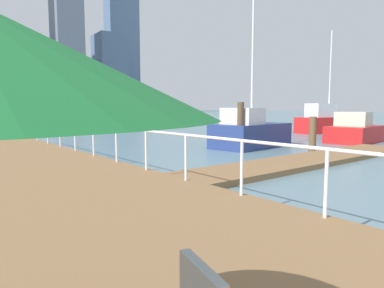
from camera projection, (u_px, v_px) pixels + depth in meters
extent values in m
plane|color=slate|center=(101.00, 145.00, 18.96)|extent=(300.00, 300.00, 0.00)
cube|color=olive|center=(305.00, 161.00, 12.83)|extent=(13.59, 2.00, 0.18)
cylinder|color=white|center=(326.00, 184.00, 5.22)|extent=(0.06, 0.06, 1.05)
cylinder|color=white|center=(242.00, 168.00, 6.56)|extent=(0.06, 0.06, 1.05)
cylinder|color=white|center=(186.00, 158.00, 7.89)|extent=(0.06, 0.06, 1.05)
cylinder|color=white|center=(146.00, 150.00, 9.23)|extent=(0.06, 0.06, 1.05)
cylinder|color=white|center=(116.00, 145.00, 10.56)|extent=(0.06, 0.06, 1.05)
cylinder|color=white|center=(93.00, 141.00, 11.90)|extent=(0.06, 0.06, 1.05)
cylinder|color=white|center=(75.00, 137.00, 13.23)|extent=(0.06, 0.06, 1.05)
cylinder|color=white|center=(60.00, 135.00, 14.57)|extent=(0.06, 0.06, 1.05)
cylinder|color=white|center=(47.00, 132.00, 15.90)|extent=(0.06, 0.06, 1.05)
cylinder|color=white|center=(37.00, 130.00, 17.24)|extent=(0.06, 0.06, 1.05)
cylinder|color=white|center=(28.00, 129.00, 18.57)|extent=(0.06, 0.06, 1.05)
cylinder|color=white|center=(164.00, 133.00, 8.50)|extent=(0.06, 25.89, 0.06)
cylinder|color=brown|center=(240.00, 127.00, 16.35)|extent=(0.31, 0.31, 2.31)
cylinder|color=brown|center=(313.00, 135.00, 15.82)|extent=(0.32, 0.32, 1.64)
cube|color=red|center=(328.00, 125.00, 28.26)|extent=(6.30, 2.60, 1.26)
cube|color=white|center=(321.00, 110.00, 27.68)|extent=(2.50, 1.70, 1.09)
cylinder|color=silver|center=(330.00, 74.00, 27.83)|extent=(0.12, 0.12, 6.89)
cube|color=navy|center=(251.00, 135.00, 17.99)|extent=(4.79, 2.78, 1.22)
cube|color=white|center=(243.00, 116.00, 17.31)|extent=(1.74, 1.94, 0.82)
cylinder|color=silver|center=(253.00, 40.00, 17.47)|extent=(0.12, 0.12, 8.42)
cube|color=red|center=(355.00, 134.00, 20.47)|extent=(4.32, 2.65, 0.96)
cube|color=beige|center=(353.00, 119.00, 20.07)|extent=(1.51, 1.88, 0.83)
cube|color=slate|center=(5.00, 73.00, 123.95)|extent=(10.26, 12.29, 28.51)
cube|color=slate|center=(110.00, 74.00, 137.72)|extent=(11.45, 13.58, 30.31)
cube|color=slate|center=(122.00, 26.00, 151.58)|extent=(14.01, 8.73, 74.73)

